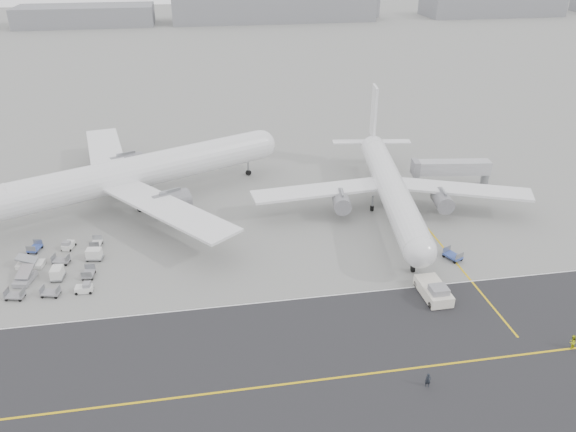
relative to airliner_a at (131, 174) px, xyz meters
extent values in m
plane|color=gray|center=(19.79, -32.53, -6.08)|extent=(700.00, 700.00, 0.00)
cube|color=#28292B|center=(24.79, -50.53, -6.07)|extent=(220.00, 32.00, 0.02)
cube|color=gold|center=(24.79, -50.53, -6.05)|extent=(220.00, 0.30, 0.01)
cube|color=silver|center=(24.79, -34.73, -6.05)|extent=(220.00, 0.25, 0.01)
cube|color=gold|center=(49.79, -27.53, -6.06)|extent=(0.30, 40.00, 0.01)
cylinder|color=white|center=(1.38, 0.62, 0.02)|extent=(49.81, 26.80, 5.96)
sphere|color=white|center=(25.06, 11.31, 0.02)|extent=(5.84, 5.84, 5.84)
cube|color=white|center=(6.68, -14.19, -0.72)|extent=(22.64, 26.30, 0.45)
cube|color=white|center=(-6.22, 14.40, -0.72)|extent=(11.32, 29.18, 0.45)
cylinder|color=gray|center=(6.97, -8.67, -2.21)|extent=(7.29, 5.97, 3.69)
cylinder|color=gray|center=(-1.89, 10.96, -2.21)|extent=(7.29, 5.97, 3.69)
cylinder|color=black|center=(22.17, 10.00, -5.52)|extent=(1.23, 0.92, 1.12)
cylinder|color=black|center=(1.12, -3.42, -5.52)|extent=(1.23, 0.92, 1.12)
cylinder|color=black|center=(-1.82, 3.10, -5.52)|extent=(1.23, 0.92, 1.12)
cylinder|color=gray|center=(22.17, 10.00, -3.95)|extent=(0.36, 0.36, 3.13)
cylinder|color=white|center=(45.07, -12.31, -1.06)|extent=(11.19, 42.96, 4.90)
sphere|color=white|center=(41.90, -33.42, -1.06)|extent=(4.80, 4.80, 4.80)
cone|color=white|center=(48.40, 9.84, -0.69)|extent=(5.60, 8.90, 4.41)
cube|color=white|center=(48.48, 10.36, 6.07)|extent=(1.19, 4.71, 10.42)
cube|color=white|center=(44.27, 11.25, -0.57)|extent=(8.07, 3.48, 0.25)
cube|color=white|center=(52.76, 9.98, -0.57)|extent=(8.07, 3.48, 0.25)
cube|color=white|center=(32.48, -9.36, -1.67)|extent=(23.83, 7.41, 0.45)
cube|color=white|center=(57.97, -13.19, -1.67)|extent=(23.64, 13.80, 0.45)
cylinder|color=gray|center=(36.16, -12.02, -2.90)|extent=(3.78, 5.60, 3.04)
cylinder|color=gray|center=(53.67, -14.65, -2.90)|extent=(3.78, 5.60, 3.04)
cylinder|color=black|center=(42.28, -30.85, -5.55)|extent=(0.65, 1.12, 1.06)
cylinder|color=black|center=(42.40, -10.32, -5.55)|extent=(0.65, 1.12, 1.06)
cylinder|color=black|center=(48.21, -11.20, -5.55)|extent=(0.65, 1.12, 1.06)
cylinder|color=gray|center=(42.28, -30.85, -4.26)|extent=(0.36, 0.36, 2.57)
cube|color=silver|center=(42.77, -37.27, -5.17)|extent=(3.29, 6.66, 1.49)
cube|color=gray|center=(42.79, -38.76, -4.05)|extent=(2.37, 2.16, 0.96)
cylinder|color=gray|center=(42.72, -33.22, -5.55)|extent=(0.21, 2.78, 0.17)
cylinder|color=black|center=(41.42, -39.85, -5.60)|extent=(0.44, 0.97, 0.96)
cylinder|color=black|center=(44.19, -39.81, -5.60)|extent=(0.44, 0.97, 0.96)
cylinder|color=black|center=(41.35, -34.73, -5.60)|extent=(0.44, 0.97, 0.96)
cylinder|color=black|center=(44.13, -34.69, -5.60)|extent=(0.44, 0.97, 0.96)
cylinder|color=gray|center=(67.07, -4.39, -4.12)|extent=(1.57, 1.57, 3.92)
cube|color=gray|center=(67.07, -4.39, -5.74)|extent=(2.88, 2.88, 0.69)
cube|color=#B8B8BD|center=(60.28, -3.44, -1.57)|extent=(14.94, 4.76, 2.55)
cube|color=gray|center=(53.29, -2.46, -1.57)|extent=(1.60, 3.27, 2.94)
cylinder|color=black|center=(68.29, -3.47, -5.79)|extent=(0.37, 0.62, 0.59)
imported|color=black|center=(35.30, -53.55, -5.18)|extent=(0.74, 0.57, 1.80)
imported|color=#B6C216|center=(55.02, -50.41, -5.13)|extent=(1.12, 1.00, 1.90)
camera|label=1|loc=(12.00, -97.24, 39.37)|focal=35.00mm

